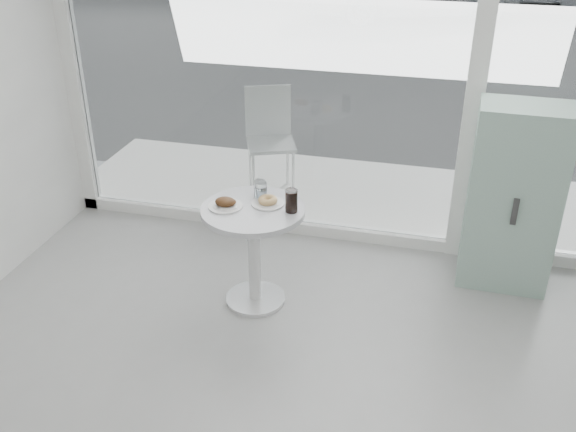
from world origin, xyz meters
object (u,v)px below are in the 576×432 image
(water_tumbler_a, at_px, (260,190))
(cola_glass, at_px, (291,201))
(plate_donut, at_px, (268,202))
(plate_fritter, at_px, (226,203))
(patio_chair, at_px, (270,134))
(mint_cabinet, at_px, (513,198))
(water_tumbler_b, at_px, (262,192))
(main_table, at_px, (254,236))

(water_tumbler_a, xyz_separation_m, cola_glass, (0.27, -0.16, 0.02))
(plate_donut, bearing_deg, plate_fritter, -157.17)
(patio_chair, bearing_deg, plate_donut, -97.13)
(plate_fritter, bearing_deg, cola_glass, 6.02)
(water_tumbler_a, bearing_deg, mint_cabinet, 18.12)
(mint_cabinet, distance_m, patio_chair, 2.37)
(plate_donut, bearing_deg, cola_glass, -19.31)
(plate_donut, xyz_separation_m, water_tumbler_b, (-0.06, 0.07, 0.04))
(plate_fritter, bearing_deg, main_table, 9.84)
(patio_chair, bearing_deg, plate_fritter, -106.20)
(patio_chair, xyz_separation_m, cola_glass, (0.65, -1.76, 0.23))
(plate_fritter, height_order, water_tumbler_a, water_tumbler_a)
(main_table, height_order, plate_donut, plate_donut)
(water_tumbler_b, distance_m, cola_glass, 0.28)
(water_tumbler_a, bearing_deg, plate_donut, -48.34)
(patio_chair, relative_size, plate_donut, 4.38)
(plate_fritter, distance_m, plate_donut, 0.29)
(plate_donut, distance_m, cola_glass, 0.20)
(mint_cabinet, xyz_separation_m, water_tumbler_b, (-1.74, -0.61, 0.12))
(mint_cabinet, height_order, plate_fritter, mint_cabinet)
(main_table, xyz_separation_m, cola_glass, (0.27, 0.02, 0.30))
(mint_cabinet, bearing_deg, plate_donut, -156.63)
(main_table, bearing_deg, mint_cabinet, 23.26)
(main_table, bearing_deg, plate_fritter, -170.16)
(mint_cabinet, relative_size, plate_donut, 6.10)
(plate_donut, relative_size, water_tumbler_b, 1.81)
(mint_cabinet, xyz_separation_m, water_tumbler_a, (-1.76, -0.58, 0.12))
(mint_cabinet, distance_m, water_tumbler_a, 1.86)
(cola_glass, bearing_deg, main_table, -176.63)
(mint_cabinet, bearing_deg, plate_fritter, -156.51)
(mint_cabinet, xyz_separation_m, plate_fritter, (-1.94, -0.79, 0.10))
(plate_fritter, height_order, plate_donut, plate_fritter)
(water_tumbler_a, bearing_deg, cola_glass, -30.93)
(plate_donut, bearing_deg, water_tumbler_b, 134.11)
(patio_chair, relative_size, water_tumbler_a, 8.02)
(plate_fritter, distance_m, water_tumbler_b, 0.27)
(main_table, height_order, cola_glass, cola_glass)
(water_tumbler_a, bearing_deg, main_table, -88.72)
(patio_chair, bearing_deg, mint_cabinet, -48.10)
(plate_fritter, bearing_deg, mint_cabinet, 22.08)
(plate_fritter, height_order, water_tumbler_b, water_tumbler_b)
(plate_fritter, xyz_separation_m, cola_glass, (0.45, 0.05, 0.05))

